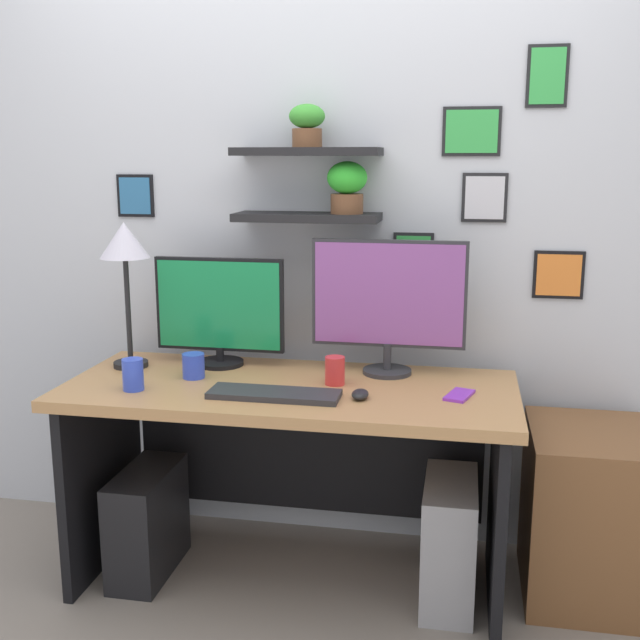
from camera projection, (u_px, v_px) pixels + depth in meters
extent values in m
plane|color=gray|center=(291.00, 578.00, 2.85)|extent=(8.00, 8.00, 0.00)
cube|color=silver|center=(314.00, 205.00, 2.99)|extent=(4.40, 0.04, 2.70)
cube|color=black|center=(307.00, 217.00, 2.88)|extent=(0.55, 0.20, 0.03)
cube|color=black|center=(307.00, 152.00, 2.83)|extent=(0.55, 0.20, 0.03)
cylinder|color=brown|center=(347.00, 204.00, 2.84)|extent=(0.12, 0.12, 0.07)
ellipsoid|color=green|center=(347.00, 178.00, 2.82)|extent=(0.15, 0.15, 0.12)
cylinder|color=brown|center=(307.00, 138.00, 2.82)|extent=(0.11, 0.11, 0.07)
ellipsoid|color=green|center=(307.00, 116.00, 2.81)|extent=(0.13, 0.13, 0.09)
cube|color=black|center=(558.00, 275.00, 2.85)|extent=(0.18, 0.02, 0.18)
cube|color=orange|center=(559.00, 275.00, 2.84)|extent=(0.16, 0.00, 0.15)
cube|color=black|center=(547.00, 76.00, 2.72)|extent=(0.14, 0.02, 0.22)
cube|color=green|center=(548.00, 76.00, 2.71)|extent=(0.12, 0.00, 0.19)
cube|color=black|center=(485.00, 198.00, 2.84)|extent=(0.17, 0.02, 0.18)
cube|color=silver|center=(485.00, 198.00, 2.83)|extent=(0.14, 0.00, 0.16)
cube|color=black|center=(413.00, 260.00, 2.94)|extent=(0.15, 0.02, 0.21)
cube|color=green|center=(413.00, 260.00, 2.93)|extent=(0.13, 0.00, 0.19)
cube|color=black|center=(136.00, 196.00, 3.10)|extent=(0.15, 0.02, 0.17)
cube|color=teal|center=(135.00, 196.00, 3.09)|extent=(0.13, 0.00, 0.15)
cube|color=black|center=(472.00, 132.00, 2.80)|extent=(0.21, 0.02, 0.18)
cube|color=green|center=(472.00, 131.00, 2.79)|extent=(0.19, 0.00, 0.15)
cube|color=tan|center=(289.00, 390.00, 2.70)|extent=(1.58, 0.68, 0.04)
cube|color=black|center=(103.00, 474.00, 2.91)|extent=(0.04, 0.62, 0.71)
cube|color=black|center=(497.00, 506.00, 2.64)|extent=(0.04, 0.62, 0.71)
cube|color=black|center=(307.00, 450.00, 3.05)|extent=(1.38, 0.02, 0.50)
cylinder|color=black|center=(220.00, 363.00, 2.95)|extent=(0.18, 0.18, 0.02)
cylinder|color=black|center=(220.00, 354.00, 2.94)|extent=(0.03, 0.03, 0.05)
cube|color=black|center=(219.00, 304.00, 2.91)|extent=(0.50, 0.02, 0.36)
cube|color=#198C4C|center=(218.00, 305.00, 2.90)|extent=(0.48, 0.00, 0.33)
cylinder|color=#2D2D33|center=(387.00, 371.00, 2.83)|extent=(0.18, 0.18, 0.02)
cylinder|color=#2D2D33|center=(387.00, 356.00, 2.82)|extent=(0.03, 0.03, 0.10)
cube|color=#2D2D33|center=(389.00, 294.00, 2.78)|extent=(0.56, 0.02, 0.39)
cube|color=#8C4C99|center=(388.00, 294.00, 2.77)|extent=(0.54, 0.00, 0.37)
cube|color=#2D2D33|center=(274.00, 394.00, 2.55)|extent=(0.44, 0.14, 0.02)
ellipsoid|color=black|center=(360.00, 394.00, 2.54)|extent=(0.06, 0.09, 0.03)
cylinder|color=black|center=(131.00, 364.00, 2.93)|extent=(0.13, 0.13, 0.02)
cylinder|color=black|center=(128.00, 310.00, 2.88)|extent=(0.02, 0.02, 0.40)
cone|color=silver|center=(124.00, 240.00, 2.83)|extent=(0.18, 0.18, 0.13)
cube|color=purple|center=(459.00, 395.00, 2.56)|extent=(0.11, 0.15, 0.01)
cylinder|color=blue|center=(194.00, 366.00, 2.77)|extent=(0.08, 0.08, 0.09)
cylinder|color=red|center=(335.00, 371.00, 2.69)|extent=(0.07, 0.07, 0.10)
cylinder|color=blue|center=(133.00, 375.00, 2.62)|extent=(0.07, 0.07, 0.11)
cube|color=brown|center=(589.00, 513.00, 2.70)|extent=(0.44, 0.50, 0.61)
cube|color=black|center=(148.00, 522.00, 2.86)|extent=(0.18, 0.40, 0.40)
cube|color=#99999E|center=(449.00, 541.00, 2.68)|extent=(0.18, 0.40, 0.44)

